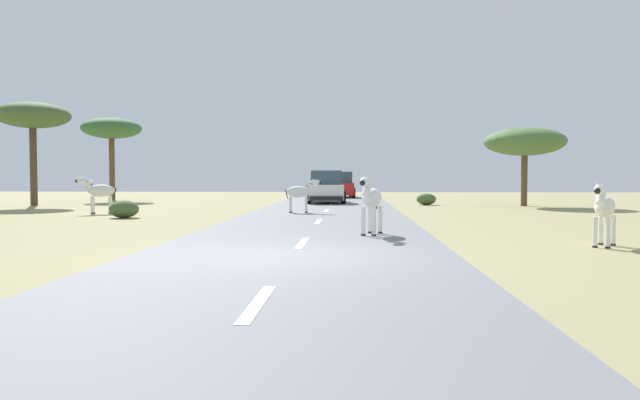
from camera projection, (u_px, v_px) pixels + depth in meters
ground_plane at (294, 258)px, 10.65m from camera, size 90.00×90.00×0.00m
road at (293, 257)px, 10.65m from camera, size 6.00×64.00×0.05m
lane_markings at (287, 264)px, 9.65m from camera, size 0.16×56.00×0.01m
zebra_0 at (371, 199)px, 14.38m from camera, size 0.69×1.53×1.48m
zebra_1 at (99, 191)px, 23.42m from camera, size 1.56×0.62×1.49m
zebra_2 at (604, 208)px, 12.33m from camera, size 0.96×1.31×1.37m
zebra_3 at (300, 192)px, 23.14m from camera, size 1.44×0.41×1.35m
car_0 at (326, 188)px, 32.01m from camera, size 2.16×4.41×1.74m
car_1 at (339, 186)px, 40.28m from camera, size 2.24×4.45×1.74m
tree_2 at (111, 129)px, 36.37m from camera, size 3.62×3.62×5.08m
tree_4 at (525, 142)px, 29.20m from camera, size 3.96×3.96×3.89m
tree_5 at (33, 117)px, 29.70m from camera, size 3.67×3.67×5.20m
bush_2 at (124, 209)px, 20.97m from camera, size 1.04×0.94×0.63m
bush_3 at (426, 199)px, 30.47m from camera, size 1.00×0.90×0.60m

